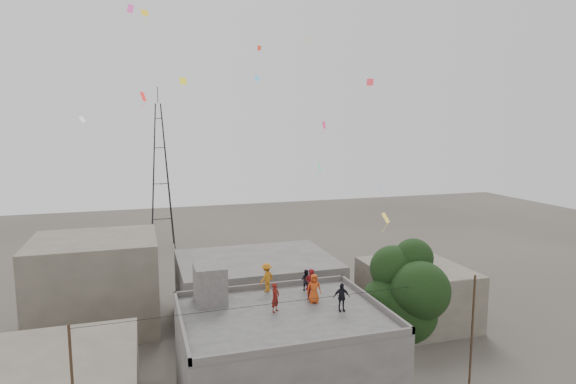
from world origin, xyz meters
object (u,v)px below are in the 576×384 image
at_px(tree, 407,294).
at_px(person_red_adult, 311,284).
at_px(transmission_tower, 161,176).
at_px(stair_head_box, 210,284).
at_px(person_dark_adult, 341,297).

relative_size(tree, person_red_adult, 5.37).
height_order(tree, transmission_tower, transmission_tower).
height_order(stair_head_box, person_dark_adult, stair_head_box).
relative_size(tree, transmission_tower, 0.45).
distance_m(stair_head_box, person_dark_adult, 6.88).
distance_m(stair_head_box, transmission_tower, 37.46).
bearing_deg(tree, stair_head_box, 169.26).
bearing_deg(stair_head_box, transmission_tower, 91.23).
height_order(transmission_tower, person_dark_adult, transmission_tower).
bearing_deg(person_red_adult, transmission_tower, -74.63).
xyz_separation_m(stair_head_box, person_dark_adult, (6.13, -3.10, -0.28)).
distance_m(person_red_adult, person_dark_adult, 2.20).
xyz_separation_m(tree, person_red_adult, (-5.34, 0.90, 0.84)).
height_order(stair_head_box, transmission_tower, transmission_tower).
bearing_deg(person_dark_adult, stair_head_box, 159.06).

